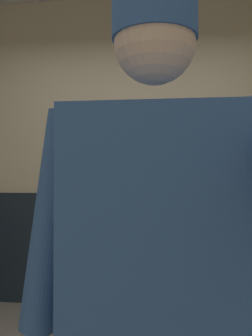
% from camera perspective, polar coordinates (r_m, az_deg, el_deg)
% --- Properties ---
extents(wall_back, '(4.80, 0.12, 2.88)m').
position_cam_1_polar(wall_back, '(3.41, 1.51, 2.72)').
color(wall_back, beige).
rests_on(wall_back, ground_plane).
extents(wainscot_band_back, '(4.20, 0.03, 1.04)m').
position_cam_1_polar(wainscot_band_back, '(3.40, 1.39, -12.87)').
color(wainscot_band_back, '#19232D').
rests_on(wainscot_band_back, ground_plane).
extents(urinal_solo, '(0.40, 0.34, 1.24)m').
position_cam_1_polar(urinal_solo, '(3.21, 2.45, -8.94)').
color(urinal_solo, white).
rests_on(urinal_solo, ground_plane).
extents(person, '(0.65, 0.60, 1.64)m').
position_cam_1_polar(person, '(0.91, 4.57, -17.99)').
color(person, '#2D3342').
rests_on(person, ground_plane).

